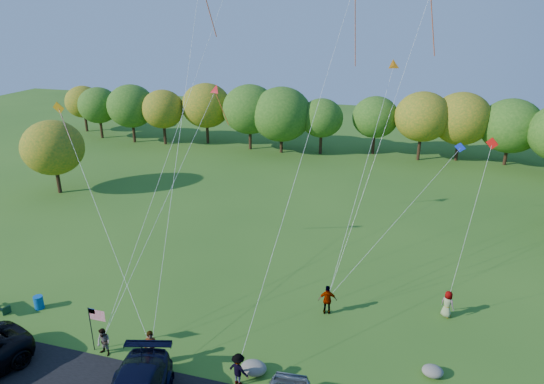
% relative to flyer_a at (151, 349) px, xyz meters
% --- Properties ---
extents(ground, '(140.00, 140.00, 0.00)m').
position_rel_flyer_a_xyz_m(ground, '(1.60, 0.80, -0.96)').
color(ground, '#31601B').
rests_on(ground, ground).
extents(treeline, '(75.37, 27.59, 8.35)m').
position_rel_flyer_a_xyz_m(treeline, '(1.39, 36.40, 3.75)').
color(treeline, '#3A2215').
rests_on(treeline, ground).
extents(flyer_a, '(0.80, 0.63, 1.93)m').
position_rel_flyer_a_xyz_m(flyer_a, '(0.00, 0.00, 0.00)').
color(flyer_a, '#4C4C59').
rests_on(flyer_a, ground).
extents(flyer_b, '(0.85, 0.73, 1.52)m').
position_rel_flyer_a_xyz_m(flyer_b, '(-2.69, 0.00, -0.20)').
color(flyer_b, '#4C4C59').
rests_on(flyer_b, ground).
extents(flyer_c, '(1.19, 0.88, 1.64)m').
position_rel_flyer_a_xyz_m(flyer_c, '(4.49, 0.00, -0.14)').
color(flyer_c, '#4C4C59').
rests_on(flyer_c, ground).
extents(flyer_d, '(1.12, 0.66, 1.79)m').
position_rel_flyer_a_xyz_m(flyer_d, '(7.46, 6.68, -0.07)').
color(flyer_d, '#4C4C59').
rests_on(flyer_d, ground).
extents(flyer_e, '(0.94, 0.88, 1.61)m').
position_rel_flyer_a_xyz_m(flyer_e, '(14.02, 8.31, -0.16)').
color(flyer_e, '#4C4C59').
rests_on(flyer_e, ground).
extents(trash_barrel, '(0.53, 0.53, 0.80)m').
position_rel_flyer_a_xyz_m(trash_barrel, '(-8.78, 2.45, -0.57)').
color(trash_barrel, '#0B4EA6').
rests_on(trash_barrel, ground).
extents(flag_assembly, '(0.95, 0.61, 2.56)m').
position_rel_flyer_a_xyz_m(flag_assembly, '(-3.17, 0.16, 0.96)').
color(flag_assembly, black).
rests_on(flag_assembly, ground).
extents(boulder_near, '(1.27, 0.99, 0.63)m').
position_rel_flyer_a_xyz_m(boulder_near, '(4.96, 0.85, -0.65)').
color(boulder_near, gray).
rests_on(boulder_near, ground).
extents(boulder_far, '(1.01, 0.84, 0.52)m').
position_rel_flyer_a_xyz_m(boulder_far, '(13.20, 3.09, -0.70)').
color(boulder_far, slate).
rests_on(boulder_far, ground).
extents(kites_aloft, '(24.93, 12.71, 16.60)m').
position_rel_flyer_a_xyz_m(kites_aloft, '(4.43, 15.37, 15.94)').
color(kites_aloft, red).
rests_on(kites_aloft, ground).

